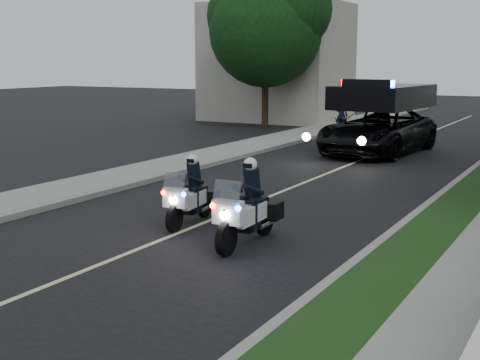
# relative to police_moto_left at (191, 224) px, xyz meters

# --- Properties ---
(ground) EXTENTS (120.00, 120.00, 0.00)m
(ground) POSITION_rel_police_moto_left_xyz_m (0.22, -1.52, 0.00)
(ground) COLOR black
(ground) RESTS_ON ground
(curb_right) EXTENTS (0.20, 60.00, 0.15)m
(curb_right) POSITION_rel_police_moto_left_xyz_m (4.32, 8.48, 0.07)
(curb_right) COLOR gray
(curb_right) RESTS_ON ground
(curb_left) EXTENTS (0.20, 60.00, 0.15)m
(curb_left) POSITION_rel_police_moto_left_xyz_m (-3.88, 8.48, 0.07)
(curb_left) COLOR gray
(curb_left) RESTS_ON ground
(sidewalk_left) EXTENTS (2.00, 60.00, 0.16)m
(sidewalk_left) POSITION_rel_police_moto_left_xyz_m (-4.98, 8.48, 0.08)
(sidewalk_left) COLOR gray
(sidewalk_left) RESTS_ON ground
(building_far) EXTENTS (8.00, 6.00, 7.00)m
(building_far) POSITION_rel_police_moto_left_xyz_m (-9.78, 24.48, 3.50)
(building_far) COLOR #A8A396
(building_far) RESTS_ON ground
(lane_marking) EXTENTS (0.12, 50.00, 0.01)m
(lane_marking) POSITION_rel_police_moto_left_xyz_m (0.22, 8.48, 0.00)
(lane_marking) COLOR #BFB78C
(lane_marking) RESTS_ON ground
(police_moto_left) EXTENTS (0.88, 1.93, 1.58)m
(police_moto_left) POSITION_rel_police_moto_left_xyz_m (0.00, 0.00, 0.00)
(police_moto_left) COLOR silver
(police_moto_left) RESTS_ON ground
(police_moto_right) EXTENTS (0.80, 2.08, 1.75)m
(police_moto_right) POSITION_rel_police_moto_left_xyz_m (1.90, -0.84, 0.00)
(police_moto_right) COLOR silver
(police_moto_right) RESTS_ON ground
(police_suv) EXTENTS (3.50, 6.68, 3.14)m
(police_suv) POSITION_rel_police_moto_left_xyz_m (0.18, 13.18, 0.00)
(police_suv) COLOR black
(police_suv) RESTS_ON ground
(bicycle) EXTENTS (0.82, 1.95, 0.99)m
(bicycle) POSITION_rel_police_moto_left_xyz_m (-2.98, 17.55, 0.00)
(bicycle) COLOR black
(bicycle) RESTS_ON ground
(cyclist) EXTENTS (0.61, 0.41, 1.69)m
(cyclist) POSITION_rel_police_moto_left_xyz_m (-2.98, 17.55, 0.00)
(cyclist) COLOR black
(cyclist) RESTS_ON ground
(tree_left_near) EXTENTS (7.81, 7.81, 10.10)m
(tree_left_near) POSITION_rel_police_moto_left_xyz_m (-8.19, 19.76, 0.00)
(tree_left_near) COLOR #143C14
(tree_left_near) RESTS_ON ground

